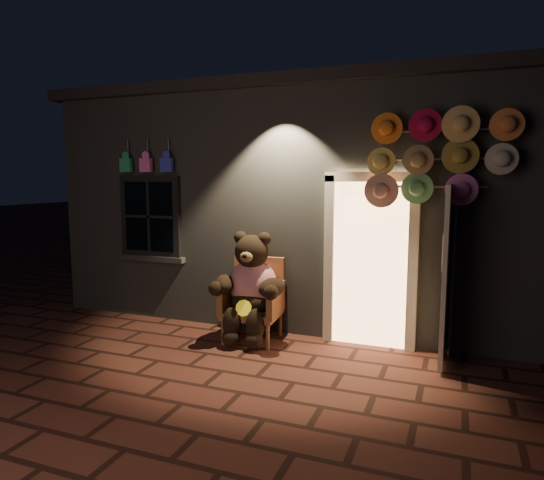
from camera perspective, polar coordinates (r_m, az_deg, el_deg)
The scene contains 5 objects.
ground at distance 5.57m, azimuth -5.91°, elevation -15.09°, with size 60.00×60.00×0.00m, color #51291F.
shop_building at distance 8.89m, azimuth 5.75°, elevation 4.84°, with size 7.30×5.95×3.51m.
wicker_armchair at distance 6.44m, azimuth -2.08°, elevation -6.94°, with size 0.78×0.71×1.07m.
teddy_bear at distance 6.27m, azimuth -2.53°, elevation -5.56°, with size 1.03×0.82×1.41m.
hat_rack at distance 5.86m, azimuth 18.67°, elevation 9.10°, with size 1.63×0.22×2.89m.
Camera 1 is at (2.36, -4.57, 2.12)m, focal length 32.00 mm.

